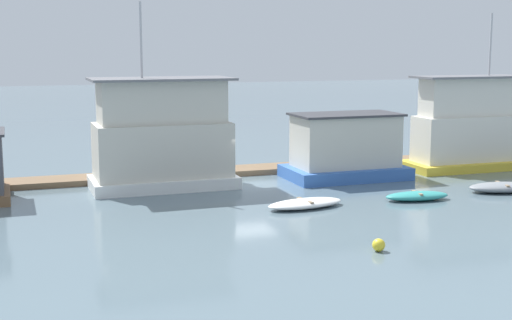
# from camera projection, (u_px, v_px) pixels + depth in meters

# --- Properties ---
(ground_plane) EXTENTS (200.00, 200.00, 0.00)m
(ground_plane) POSITION_uv_depth(u_px,v_px,m) (250.00, 184.00, 37.02)
(ground_plane) COLOR slate
(dock_walkway) EXTENTS (42.40, 2.11, 0.30)m
(dock_walkway) POSITION_uv_depth(u_px,v_px,m) (232.00, 171.00, 39.91)
(dock_walkway) COLOR brown
(dock_walkway) RESTS_ON ground_plane
(houseboat_white) EXTENTS (7.21, 3.62, 9.20)m
(houseboat_white) POSITION_uv_depth(u_px,v_px,m) (162.00, 137.00, 35.66)
(houseboat_white) COLOR white
(houseboat_white) RESTS_ON ground_plane
(houseboat_blue) EXTENTS (6.42, 3.78, 3.52)m
(houseboat_blue) POSITION_uv_depth(u_px,v_px,m) (345.00, 148.00, 38.36)
(houseboat_blue) COLOR #3866B7
(houseboat_blue) RESTS_ON ground_plane
(houseboat_yellow) EXTENTS (7.37, 3.20, 8.94)m
(houseboat_yellow) POSITION_uv_depth(u_px,v_px,m) (468.00, 129.00, 41.23)
(houseboat_yellow) COLOR gold
(houseboat_yellow) RESTS_ON ground_plane
(dinghy_white) EXTENTS (3.78, 1.90, 0.39)m
(dinghy_white) POSITION_uv_depth(u_px,v_px,m) (305.00, 203.00, 31.48)
(dinghy_white) COLOR white
(dinghy_white) RESTS_ON ground_plane
(dinghy_teal) EXTENTS (3.17, 1.52, 0.41)m
(dinghy_teal) POSITION_uv_depth(u_px,v_px,m) (417.00, 196.00, 33.00)
(dinghy_teal) COLOR teal
(dinghy_teal) RESTS_ON ground_plane
(dinghy_grey) EXTENTS (3.58, 2.16, 0.48)m
(dinghy_grey) POSITION_uv_depth(u_px,v_px,m) (502.00, 187.00, 34.85)
(dinghy_grey) COLOR gray
(dinghy_grey) RESTS_ON ground_plane
(mooring_post_near_left) EXTENTS (0.30, 0.30, 1.43)m
(mooring_post_near_left) POSITION_uv_depth(u_px,v_px,m) (470.00, 151.00, 43.42)
(mooring_post_near_left) COLOR brown
(mooring_post_near_left) RESTS_ON ground_plane
(mooring_post_near_right) EXTENTS (0.21, 0.21, 1.41)m
(mooring_post_near_right) POSITION_uv_depth(u_px,v_px,m) (219.00, 166.00, 38.24)
(mooring_post_near_right) COLOR brown
(mooring_post_near_right) RESTS_ON ground_plane
(mooring_post_far_left) EXTENTS (0.25, 0.25, 1.98)m
(mooring_post_far_left) POSITION_uv_depth(u_px,v_px,m) (346.00, 154.00, 40.66)
(mooring_post_far_left) COLOR brown
(mooring_post_far_left) RESTS_ON ground_plane
(buoy_yellow) EXTENTS (0.46, 0.46, 0.46)m
(buoy_yellow) POSITION_uv_depth(u_px,v_px,m) (379.00, 245.00, 24.78)
(buoy_yellow) COLOR yellow
(buoy_yellow) RESTS_ON ground_plane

